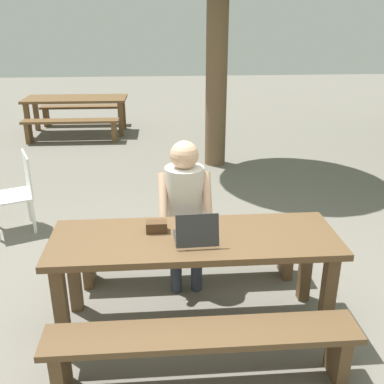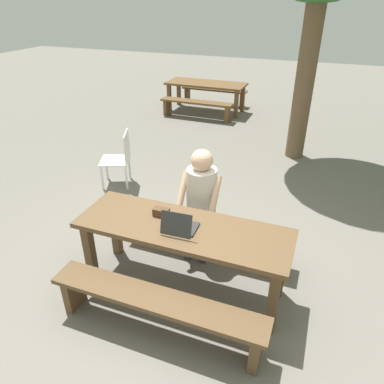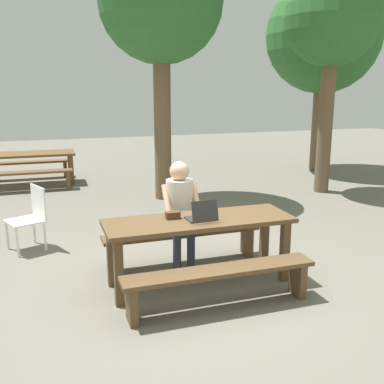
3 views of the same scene
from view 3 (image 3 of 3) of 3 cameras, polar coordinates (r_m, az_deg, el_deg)
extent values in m
plane|color=slate|center=(5.31, 0.88, -11.37)|extent=(30.00, 30.00, 0.00)
cube|color=brown|center=(5.04, 0.91, -3.67)|extent=(2.11, 0.70, 0.05)
cube|color=brown|center=(4.72, -9.23, -10.03)|extent=(0.09, 0.09, 0.72)
cube|color=brown|center=(5.33, 11.62, -7.33)|extent=(0.09, 0.09, 0.72)
cube|color=brown|center=(5.18, -10.17, -7.90)|extent=(0.09, 0.09, 0.72)
cube|color=brown|center=(5.75, 9.11, -5.70)|extent=(0.09, 0.09, 0.72)
cube|color=brown|center=(4.60, 3.57, -9.90)|extent=(2.01, 0.30, 0.05)
cube|color=brown|center=(4.46, -7.62, -13.83)|extent=(0.08, 0.24, 0.38)
cube|color=brown|center=(5.07, 13.20, -10.59)|extent=(0.08, 0.24, 0.38)
cube|color=brown|center=(5.71, -1.23, -5.14)|extent=(2.01, 0.30, 0.05)
cube|color=brown|center=(5.60, -10.16, -8.08)|extent=(0.08, 0.24, 0.38)
cube|color=brown|center=(6.10, 6.95, -6.15)|extent=(0.08, 0.24, 0.38)
cube|color=#2D2D2D|center=(5.00, 1.01, -3.37)|extent=(0.31, 0.24, 0.02)
cube|color=#2D2D2D|center=(4.84, 1.65, -2.45)|extent=(0.30, 0.08, 0.23)
cube|color=black|center=(4.85, 1.62, -2.41)|extent=(0.28, 0.06, 0.21)
cube|color=#4C331E|center=(5.03, -2.45, -2.93)|extent=(0.16, 0.09, 0.08)
cylinder|color=#333847|center=(5.58, -1.90, -7.69)|extent=(0.10, 0.10, 0.43)
cylinder|color=#333847|center=(5.63, -0.13, -7.49)|extent=(0.10, 0.10, 0.43)
cube|color=#333847|center=(5.60, -1.30, -4.85)|extent=(0.28, 0.28, 0.12)
cylinder|color=silver|center=(5.59, -1.59, -1.36)|extent=(0.33, 0.33, 0.58)
cylinder|color=#DBAD89|center=(5.44, -3.17, -1.31)|extent=(0.07, 0.32, 0.41)
cylinder|color=#DBAD89|center=(5.55, 0.56, -1.00)|extent=(0.07, 0.32, 0.41)
sphere|color=#DBAD89|center=(5.50, -1.62, 2.64)|extent=(0.24, 0.24, 0.24)
cube|color=white|center=(6.57, -20.36, -3.44)|extent=(0.57, 0.57, 0.02)
cube|color=white|center=(6.58, -18.83, -1.17)|extent=(0.19, 0.41, 0.45)
cylinder|color=white|center=(6.74, -22.30, -5.07)|extent=(0.04, 0.04, 0.40)
cylinder|color=white|center=(6.40, -21.18, -5.94)|extent=(0.04, 0.04, 0.40)
cylinder|color=white|center=(6.86, -19.31, -4.50)|extent=(0.04, 0.04, 0.40)
cylinder|color=white|center=(6.53, -18.05, -5.32)|extent=(0.04, 0.04, 0.40)
cube|color=brown|center=(10.83, -19.96, 4.52)|extent=(2.02, 0.85, 0.05)
cube|color=brown|center=(10.59, -14.97, 2.69)|extent=(0.09, 0.09, 0.67)
cube|color=brown|center=(11.20, -15.15, 3.25)|extent=(0.09, 0.09, 0.67)
cube|color=brown|center=(10.20, -19.93, 2.33)|extent=(1.81, 0.32, 0.05)
cube|color=brown|center=(10.24, -15.36, 1.48)|extent=(0.08, 0.24, 0.38)
cube|color=brown|center=(11.56, -19.75, 3.57)|extent=(1.81, 0.32, 0.05)
cube|color=brown|center=(11.59, -15.70, 2.81)|extent=(0.08, 0.24, 0.38)
cylinder|color=brown|center=(8.86, -3.74, 8.83)|extent=(0.33, 0.33, 3.04)
cylinder|color=brown|center=(12.38, 15.61, 8.56)|extent=(0.31, 0.31, 2.57)
sphere|color=#2D662D|center=(12.40, 16.26, 18.47)|extent=(2.87, 2.87, 2.87)
cylinder|color=brown|center=(9.82, 16.49, 8.45)|extent=(0.30, 0.30, 2.93)
sphere|color=#2D662D|center=(9.87, 17.32, 20.31)|extent=(1.91, 1.91, 1.91)
camera|label=1|loc=(2.17, 21.46, 14.05)|focal=41.32mm
camera|label=2|loc=(3.36, 38.34, 19.67)|focal=33.44mm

